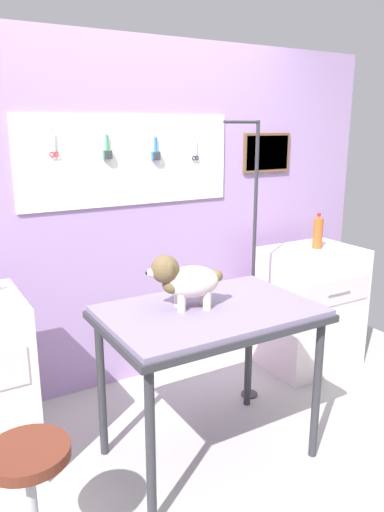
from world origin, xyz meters
The scene contains 8 objects.
ground centered at (0.00, 0.00, -0.02)m, with size 4.40×4.00×0.04m, color #A7A5A1.
rear_wall_panel centered at (0.01, 1.28, 1.16)m, with size 4.00×0.11×2.30m.
grooming_table centered at (-0.01, 0.25, 0.77)m, with size 1.09×0.72×0.85m.
grooming_arm centered at (0.55, 0.63, 0.83)m, with size 0.30×0.11×1.78m.
dog centered at (-0.12, 0.31, 1.00)m, with size 0.38×0.25×0.28m.
cabinet_right centered at (1.22, 0.79, 0.45)m, with size 0.68×0.54×0.89m.
stool centered at (-1.00, -0.07, 0.48)m, with size 0.32×0.32×0.60m.
soda_bottle centered at (1.26, 0.80, 1.01)m, with size 0.07×0.07×0.26m.
Camera 1 is at (-1.28, -1.73, 1.75)m, focal length 34.69 mm.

